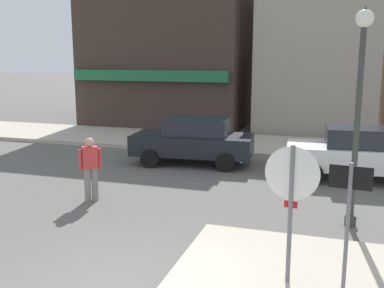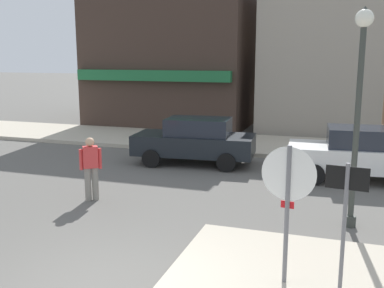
# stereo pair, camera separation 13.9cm
# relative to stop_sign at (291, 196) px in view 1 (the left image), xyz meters

# --- Properties ---
(kerb_far) EXTENTS (80.00, 4.00, 0.15)m
(kerb_far) POSITION_rel_stop_sign_xyz_m (-2.59, 11.13, -1.44)
(kerb_far) COLOR #B7AD99
(kerb_far) RESTS_ON ground
(stop_sign) EXTENTS (0.82, 0.11, 2.30)m
(stop_sign) POSITION_rel_stop_sign_xyz_m (0.00, 0.00, 0.00)
(stop_sign) COLOR slate
(stop_sign) RESTS_ON ground
(one_way_sign) EXTENTS (0.60, 0.08, 2.10)m
(one_way_sign) POSITION_rel_stop_sign_xyz_m (0.82, -0.03, -0.19)
(one_way_sign) COLOR slate
(one_way_sign) RESTS_ON ground
(lamp_post) EXTENTS (0.36, 0.36, 4.54)m
(lamp_post) POSITION_rel_stop_sign_xyz_m (1.00, 3.15, 1.44)
(lamp_post) COLOR #333833
(lamp_post) RESTS_ON ground
(parked_car_nearest) EXTENTS (4.14, 2.15, 1.56)m
(parked_car_nearest) POSITION_rel_stop_sign_xyz_m (-3.92, 7.55, -0.71)
(parked_car_nearest) COLOR black
(parked_car_nearest) RESTS_ON ground
(parked_car_second) EXTENTS (4.12, 2.10, 1.56)m
(parked_car_second) POSITION_rel_stop_sign_xyz_m (1.28, 7.12, -0.71)
(parked_car_second) COLOR white
(parked_car_second) RESTS_ON ground
(pedestrian_crossing_near) EXTENTS (0.50, 0.39, 1.61)m
(pedestrian_crossing_near) POSITION_rel_stop_sign_xyz_m (-5.16, 2.98, -0.65)
(pedestrian_crossing_near) COLOR gray
(pedestrian_crossing_near) RESTS_ON ground
(building_corner_shop) EXTENTS (8.35, 9.21, 7.56)m
(building_corner_shop) POSITION_rel_stop_sign_xyz_m (-7.86, 17.49, 2.27)
(building_corner_shop) COLOR #3D2D26
(building_corner_shop) RESTS_ON ground
(building_storefront_left_near) EXTENTS (5.50, 6.40, 6.65)m
(building_storefront_left_near) POSITION_rel_stop_sign_xyz_m (-0.38, 16.73, 1.81)
(building_storefront_left_near) COLOR #9E9384
(building_storefront_left_near) RESTS_ON ground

